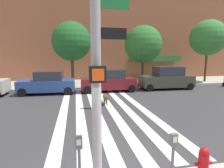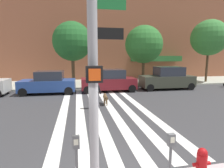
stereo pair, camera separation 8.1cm
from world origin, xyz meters
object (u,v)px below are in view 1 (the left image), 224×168
parked_car_fourth_in_line (166,79)px  parking_meter_curbside (79,159)px  parked_car_behind_first (48,83)px  parked_car_third_in_line (109,81)px  pedestrian_bystander (173,74)px  traffic_light_pole (96,28)px  pedestrian_dog_walker (95,93)px  dog_on_leash (105,98)px  fire_hydrant (203,163)px  street_tree_further (208,38)px  parking_meter_second_along (173,156)px  street_tree_middle (143,45)px  street_tree_nearest (72,42)px

parked_car_fourth_in_line → parking_meter_curbside: bearing=-124.8°
parked_car_behind_first → parked_car_third_in_line: (5.08, 0.00, 0.03)m
parked_car_fourth_in_line → pedestrian_bystander: (2.70, 3.48, 0.09)m
pedestrian_bystander → traffic_light_pole: bearing=-124.3°
parked_car_third_in_line → parked_car_fourth_in_line: parked_car_fourth_in_line is taller
pedestrian_dog_walker → dog_on_leash: 1.20m
fire_hydrant → pedestrian_bystander: pedestrian_bystander is taller
street_tree_further → dog_on_leash: (-12.91, -7.13, -4.65)m
parking_meter_curbside → street_tree_further: street_tree_further is taller
traffic_light_pole → parking_meter_curbside: 2.52m
traffic_light_pole → fire_hydrant: (2.56, 0.27, -3.00)m
parking_meter_second_along → street_tree_middle: bearing=71.3°
traffic_light_pole → parked_car_fourth_in_line: 14.76m
parked_car_fourth_in_line → dog_on_leash: parked_car_fourth_in_line is taller
traffic_light_pole → street_tree_middle: size_ratio=0.97×
parked_car_third_in_line → dog_on_leash: 4.43m
dog_on_leash → parked_car_fourth_in_line: bearing=33.3°
traffic_light_pole → street_tree_further: size_ratio=0.84×
fire_hydrant → street_tree_middle: (3.89, 14.19, 3.71)m
parking_meter_curbside → parked_car_fourth_in_line: 14.56m
street_tree_middle → street_tree_further: bearing=3.9°
street_tree_middle → pedestrian_dog_walker: size_ratio=3.65×
pedestrian_dog_walker → dog_on_leash: pedestrian_dog_walker is taller
traffic_light_pole → pedestrian_bystander: bearing=55.7°
parked_car_third_in_line → parked_car_fourth_in_line: (5.51, -0.00, 0.08)m
traffic_light_pole → street_tree_nearest: street_tree_nearest is taller
parked_car_third_in_line → parked_car_fourth_in_line: size_ratio=0.97×
parked_car_fourth_in_line → street_tree_nearest: bearing=160.5°
pedestrian_dog_walker → parked_car_behind_first: bearing=123.2°
parked_car_behind_first → street_tree_nearest: street_tree_nearest is taller
pedestrian_bystander → fire_hydrant: bearing=-117.8°
street_tree_nearest → pedestrian_dog_walker: 9.02m
traffic_light_pole → dog_on_leash: 8.58m
parked_car_fourth_in_line → street_tree_further: size_ratio=0.71×
parking_meter_second_along → street_tree_nearest: size_ratio=0.22×
pedestrian_dog_walker → fire_hydrant: bearing=-74.8°
traffic_light_pole → parked_car_fourth_in_line: (7.96, 12.17, -2.54)m
parked_car_fourth_in_line → dog_on_leash: (-6.52, -4.29, -0.54)m
parking_meter_curbside → pedestrian_dog_walker: size_ratio=0.83×
traffic_light_pole → dog_on_leash: bearing=79.6°
traffic_light_pole → dog_on_leash: (1.44, 7.88, -3.08)m
parked_car_fourth_in_line → parked_car_behind_first: bearing=-180.0°
fire_hydrant → pedestrian_bystander: bearing=62.2°
parked_car_behind_first → street_tree_middle: 9.94m
fire_hydrant → dog_on_leash: fire_hydrant is taller
parking_meter_second_along → parked_car_fourth_in_line: size_ratio=0.28×
parked_car_third_in_line → traffic_light_pole: bearing=-101.4°
traffic_light_pole → pedestrian_bystander: size_ratio=3.54×
parked_car_fourth_in_line → dog_on_leash: 7.82m
dog_on_leash → pedestrian_bystander: 12.07m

